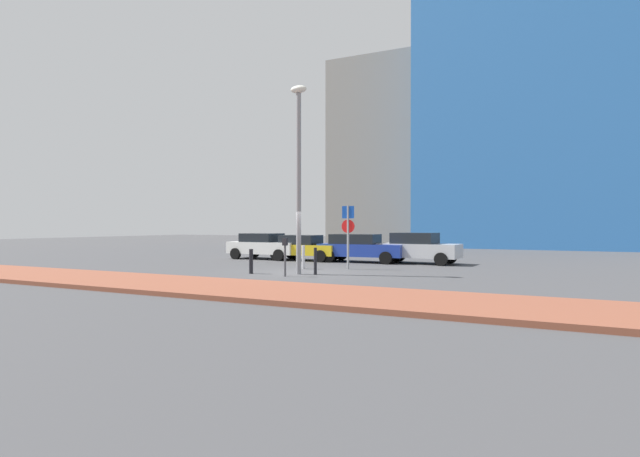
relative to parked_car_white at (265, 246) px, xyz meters
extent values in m
plane|color=#424244|center=(5.66, -6.33, -0.77)|extent=(120.00, 120.00, 0.00)
cube|color=brown|center=(5.66, -12.03, -0.70)|extent=(40.00, 3.57, 0.14)
cube|color=white|center=(0.07, 0.00, -0.12)|extent=(4.41, 2.01, 0.67)
cube|color=black|center=(-0.22, 0.01, 0.46)|extent=(2.14, 1.78, 0.49)
cylinder|color=black|center=(1.58, 0.86, -0.45)|extent=(0.65, 0.24, 0.64)
cylinder|color=black|center=(1.51, -0.98, -0.45)|extent=(0.65, 0.24, 0.64)
cylinder|color=black|center=(-1.37, 0.98, -0.45)|extent=(0.65, 0.24, 0.64)
cylinder|color=black|center=(-1.44, -0.87, -0.45)|extent=(0.65, 0.24, 0.64)
cube|color=gold|center=(2.63, -0.01, -0.17)|extent=(4.02, 1.72, 0.57)
cube|color=black|center=(2.35, -0.01, 0.37)|extent=(2.06, 1.57, 0.52)
cylinder|color=black|center=(3.99, 0.82, -0.45)|extent=(0.64, 0.23, 0.64)
cylinder|color=black|center=(3.98, -0.87, -0.45)|extent=(0.64, 0.23, 0.64)
cylinder|color=black|center=(1.27, 0.84, -0.45)|extent=(0.64, 0.23, 0.64)
cylinder|color=black|center=(1.26, -0.84, -0.45)|extent=(0.64, 0.23, 0.64)
cube|color=#1E389E|center=(5.93, 0.19, -0.13)|extent=(4.59, 1.86, 0.65)
cube|color=black|center=(5.53, 0.18, 0.45)|extent=(2.48, 1.66, 0.51)
cylinder|color=black|center=(7.45, 1.10, -0.45)|extent=(0.65, 0.24, 0.64)
cylinder|color=black|center=(7.49, -0.63, -0.45)|extent=(0.65, 0.24, 0.64)
cylinder|color=black|center=(4.36, 1.02, -0.45)|extent=(0.65, 0.24, 0.64)
cylinder|color=black|center=(4.41, -0.71, -0.45)|extent=(0.65, 0.24, 0.64)
cube|color=#B7BABF|center=(8.86, 0.58, -0.11)|extent=(4.18, 1.96, 0.70)
cube|color=black|center=(8.64, 0.60, 0.52)|extent=(2.27, 1.68, 0.55)
cylinder|color=black|center=(10.30, 1.30, -0.45)|extent=(0.66, 0.27, 0.64)
cylinder|color=black|center=(10.17, -0.35, -0.45)|extent=(0.66, 0.27, 0.64)
cylinder|color=black|center=(7.55, 1.51, -0.45)|extent=(0.66, 0.27, 0.64)
cylinder|color=black|center=(7.42, -0.14, -0.45)|extent=(0.66, 0.27, 0.64)
cylinder|color=gray|center=(6.80, -3.87, 0.64)|extent=(0.10, 0.10, 2.84)
cube|color=#1447B7|center=(6.80, -3.87, 1.76)|extent=(0.55, 0.09, 0.55)
cylinder|color=red|center=(6.80, -3.87, 1.13)|extent=(0.60, 0.08, 0.60)
cylinder|color=#4C4C51|center=(5.84, -7.80, -0.18)|extent=(0.08, 0.08, 1.19)
cube|color=black|center=(5.84, -7.80, 0.55)|extent=(0.18, 0.14, 0.28)
cylinder|color=gray|center=(5.89, -6.80, 2.84)|extent=(0.20, 0.20, 7.23)
ellipsoid|color=silver|center=(5.89, -6.80, 6.60)|extent=(0.70, 0.36, 0.30)
cylinder|color=#B7B7BC|center=(4.96, -4.64, -0.25)|extent=(0.15, 0.15, 1.06)
cylinder|color=black|center=(6.59, -6.71, -0.24)|extent=(0.12, 0.12, 1.07)
cylinder|color=black|center=(4.06, -7.46, -0.28)|extent=(0.16, 0.16, 0.99)
cube|color=#3372BF|center=(13.71, 26.03, 13.53)|extent=(19.95, 16.65, 28.62)
cube|color=gray|center=(-2.73, 31.86, 9.36)|extent=(10.40, 13.68, 20.26)
camera|label=1|loc=(15.12, -23.87, 1.19)|focal=27.29mm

